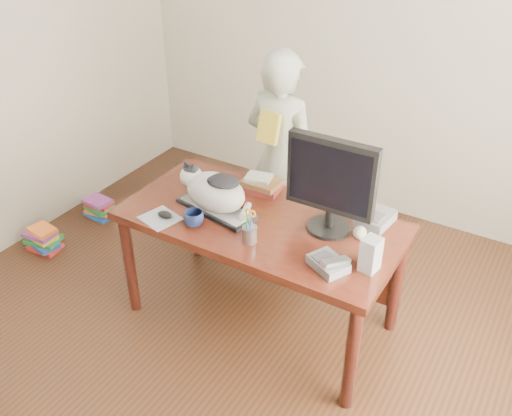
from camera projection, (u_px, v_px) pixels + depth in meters
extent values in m
plane|color=black|center=(206.00, 380.00, 3.21)|extent=(4.50, 4.50, 0.00)
plane|color=white|center=(377.00, 42.00, 4.11)|extent=(4.00, 0.00, 4.00)
cube|color=black|center=(261.00, 222.00, 3.25)|extent=(1.60, 0.80, 0.05)
cylinder|color=black|center=(130.00, 265.00, 3.53)|extent=(0.07, 0.07, 0.70)
cylinder|color=black|center=(351.00, 358.00, 2.88)|extent=(0.07, 0.07, 0.70)
cylinder|color=black|center=(195.00, 214.00, 4.02)|extent=(0.07, 0.07, 0.70)
cylinder|color=black|center=(397.00, 284.00, 3.38)|extent=(0.07, 0.07, 0.70)
cube|color=black|center=(289.00, 238.00, 3.69)|extent=(1.45, 0.03, 0.50)
cube|color=black|center=(216.00, 209.00, 3.30)|extent=(0.52, 0.27, 0.02)
cube|color=#A5A5AA|center=(216.00, 207.00, 3.30)|extent=(0.48, 0.23, 0.01)
ellipsoid|color=silver|center=(216.00, 192.00, 3.24)|extent=(0.41, 0.29, 0.23)
ellipsoid|color=silver|center=(191.00, 176.00, 3.30)|extent=(0.16, 0.15, 0.13)
ellipsoid|color=black|center=(191.00, 170.00, 3.28)|extent=(0.11, 0.10, 0.05)
cone|color=black|center=(186.00, 164.00, 3.27)|extent=(0.07, 0.07, 0.08)
cone|color=black|center=(193.00, 168.00, 3.24)|extent=(0.07, 0.07, 0.08)
ellipsoid|color=black|center=(223.00, 181.00, 3.15)|extent=(0.22, 0.19, 0.05)
cylinder|color=silver|center=(245.00, 211.00, 3.22)|extent=(0.09, 0.16, 0.05)
cylinder|color=black|center=(329.00, 227.00, 3.15)|extent=(0.24, 0.24, 0.02)
cylinder|color=black|center=(330.00, 218.00, 3.11)|extent=(0.05, 0.05, 0.11)
cube|color=black|center=(331.00, 176.00, 2.95)|extent=(0.49, 0.06, 0.41)
cube|color=black|center=(329.00, 178.00, 2.93)|extent=(0.45, 0.01, 0.35)
cylinder|color=gray|center=(250.00, 234.00, 3.03)|extent=(0.09, 0.09, 0.09)
cylinder|color=black|center=(248.00, 220.00, 3.00)|extent=(0.03, 0.03, 0.14)
cylinder|color=#0B339F|center=(250.00, 224.00, 2.97)|extent=(0.02, 0.03, 0.14)
cylinder|color=red|center=(251.00, 221.00, 3.00)|extent=(0.01, 0.04, 0.14)
cylinder|color=#197E20|center=(247.00, 223.00, 2.98)|extent=(0.02, 0.03, 0.14)
cylinder|color=#B5B4B9|center=(250.00, 222.00, 2.98)|extent=(0.01, 0.02, 0.10)
cylinder|color=#B5B4B9|center=(251.00, 222.00, 2.97)|extent=(0.02, 0.02, 0.10)
torus|color=orange|center=(248.00, 212.00, 2.95)|extent=(0.04, 0.02, 0.04)
torus|color=orange|center=(253.00, 214.00, 2.94)|extent=(0.04, 0.02, 0.04)
cube|color=#A6ABB2|center=(160.00, 218.00, 3.24)|extent=(0.24, 0.23, 0.00)
ellipsoid|color=black|center=(165.00, 215.00, 3.24)|extent=(0.10, 0.08, 0.04)
imported|color=black|center=(194.00, 219.00, 3.16)|extent=(0.14, 0.14, 0.09)
cube|color=#5A5A5F|center=(328.00, 264.00, 2.85)|extent=(0.24, 0.21, 0.05)
cube|color=#444447|center=(323.00, 257.00, 2.85)|extent=(0.11, 0.12, 0.01)
cube|color=#B5B4B9|center=(336.00, 262.00, 2.81)|extent=(0.12, 0.17, 0.06)
cube|color=#AAAAAD|center=(371.00, 254.00, 2.80)|extent=(0.10, 0.10, 0.19)
sphere|color=white|center=(360.00, 233.00, 3.06)|extent=(0.07, 0.07, 0.07)
cube|color=#4D1614|center=(260.00, 187.00, 3.51)|extent=(0.27, 0.21, 0.04)
cube|color=#52361C|center=(262.00, 183.00, 3.48)|extent=(0.22, 0.17, 0.03)
cube|color=silver|center=(259.00, 177.00, 3.48)|extent=(0.18, 0.15, 0.02)
cube|color=#5A5A5F|center=(376.00, 218.00, 3.19)|extent=(0.19, 0.23, 0.06)
cube|color=#444447|center=(374.00, 216.00, 3.15)|extent=(0.12, 0.12, 0.01)
imported|color=silver|center=(281.00, 159.00, 3.85)|extent=(0.58, 0.41, 1.51)
cube|color=yellow|center=(269.00, 128.00, 3.57)|extent=(0.15, 0.10, 0.20)
cube|color=red|center=(45.00, 247.00, 4.25)|extent=(0.25, 0.19, 0.03)
cube|color=#1B4BA5|center=(45.00, 244.00, 4.23)|extent=(0.23, 0.18, 0.03)
cube|color=#237633|center=(43.00, 239.00, 4.23)|extent=(0.27, 0.22, 0.03)
cube|color=yellow|center=(43.00, 237.00, 4.20)|extent=(0.21, 0.16, 0.03)
cube|color=#82378A|center=(40.00, 234.00, 4.18)|extent=(0.23, 0.17, 0.03)
cube|color=orange|center=(42.00, 230.00, 4.17)|extent=(0.21, 0.17, 0.03)
cube|color=#1B4BA5|center=(101.00, 214.00, 4.64)|extent=(0.25, 0.19, 0.03)
cube|color=orange|center=(100.00, 210.00, 4.63)|extent=(0.22, 0.19, 0.03)
cube|color=#237633|center=(100.00, 208.00, 4.59)|extent=(0.24, 0.19, 0.03)
cube|color=red|center=(100.00, 204.00, 4.59)|extent=(0.21, 0.16, 0.03)
cube|color=#82378A|center=(97.00, 201.00, 4.57)|extent=(0.22, 0.17, 0.03)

